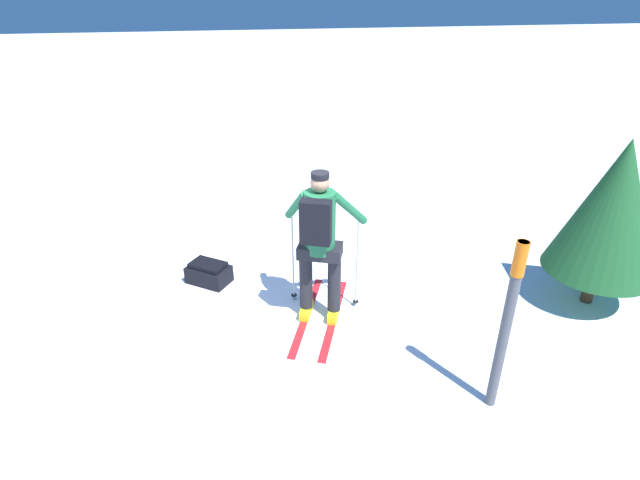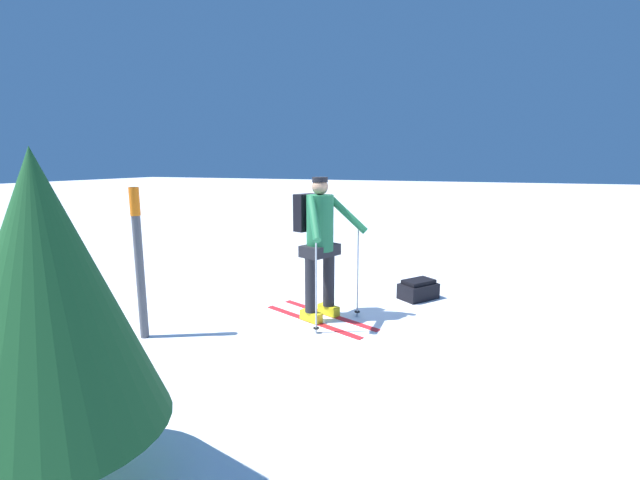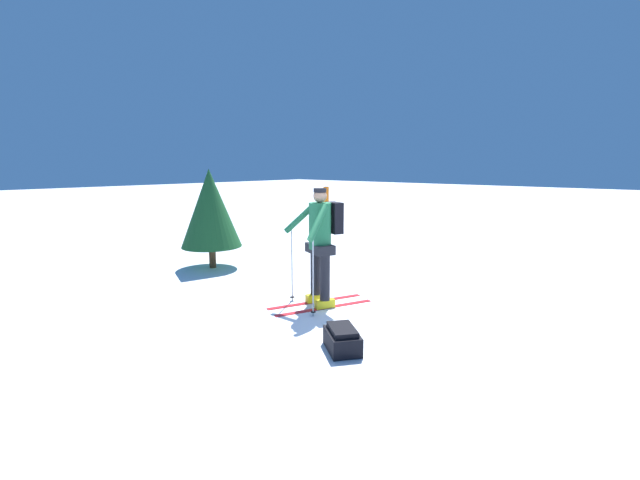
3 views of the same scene
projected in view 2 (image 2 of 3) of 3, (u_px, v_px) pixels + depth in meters
ground_plane at (340, 302)px, 6.07m from camera, size 80.00×80.00×0.00m
skier at (319, 239)px, 5.29m from camera, size 1.63×1.08×1.79m
dropped_backpack at (418, 290)px, 6.23m from camera, size 0.59×0.63×0.28m
trail_marker at (138, 253)px, 4.70m from camera, size 0.11×0.11×1.70m
pine_tree at (46, 295)px, 2.35m from camera, size 1.23×1.23×2.05m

